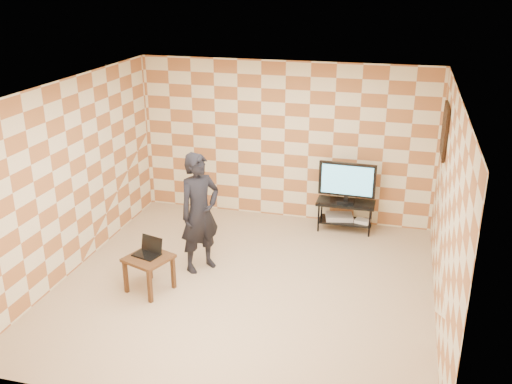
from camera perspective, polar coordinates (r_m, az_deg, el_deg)
floor at (r=7.92m, az=-1.11°, el=-9.32°), size 5.00×5.00×0.00m
wall_back at (r=9.63m, az=2.87°, el=5.05°), size 5.00×0.02×2.70m
wall_front at (r=5.21m, az=-8.79°, el=-9.88°), size 5.00×0.02×2.70m
wall_left at (r=8.33m, az=-17.99°, el=1.41°), size 0.02×5.00×2.70m
wall_right at (r=7.11m, az=18.60°, el=-2.02°), size 0.02×5.00×2.70m
ceiling at (r=6.95m, az=-1.27°, el=10.25°), size 5.00×5.00×0.02m
wall_art at (r=8.39m, az=18.36°, el=5.83°), size 0.04×0.72×0.72m
tv_stand at (r=9.49m, az=8.92°, el=-1.74°), size 0.94×0.42×0.50m
tv at (r=9.31m, az=9.10°, el=1.12°), size 0.92×0.19×0.67m
dvd_player at (r=9.59m, az=8.31°, el=-2.46°), size 0.49×0.40×0.07m
game_console at (r=9.52m, az=10.61°, el=-2.88°), size 0.27×0.22×0.05m
side_table at (r=7.75m, az=-10.68°, el=-6.97°), size 0.68×0.68×0.50m
laptop at (r=7.76m, az=-10.70°, el=-5.78°), size 0.40×0.35×0.23m
person at (r=8.02m, az=-5.65°, el=-2.07°), size 0.71×0.76×1.74m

